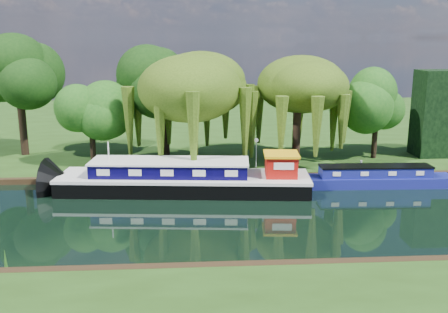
{
  "coord_description": "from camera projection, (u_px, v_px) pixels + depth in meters",
  "views": [
    {
      "loc": [
        -4.92,
        -30.89,
        11.33
      ],
      "look_at": [
        -2.63,
        4.81,
        2.8
      ],
      "focal_mm": 40.0,
      "sensor_mm": 36.0,
      "label": 1
    }
  ],
  "objects": [
    {
      "name": "red_dinghy",
      "position": [
        137.0,
        192.0,
        37.58
      ],
      "size": [
        3.41,
        2.53,
        0.68
      ],
      "primitive_type": "imported",
      "rotation": [
        0.0,
        0.0,
        1.51
      ],
      "color": "#9E100B",
      "rests_on": "ground"
    },
    {
      "name": "dutch_barge",
      "position": [
        186.0,
        179.0,
        37.49
      ],
      "size": [
        19.1,
        5.96,
        3.96
      ],
      "rotation": [
        0.0,
        0.0,
        -0.09
      ],
      "color": "black",
      "rests_on": "ground"
    },
    {
      "name": "willow_right",
      "position": [
        298.0,
        93.0,
        42.96
      ],
      "size": [
        7.0,
        7.0,
        8.53
      ],
      "color": "black",
      "rests_on": "far_bank"
    },
    {
      "name": "narrowboat",
      "position": [
        375.0,
        178.0,
        38.95
      ],
      "size": [
        12.33,
        2.35,
        1.79
      ],
      "rotation": [
        0.0,
        0.0,
        -0.02
      ],
      "color": "navy",
      "rests_on": "ground"
    },
    {
      "name": "far_bank",
      "position": [
        230.0,
        124.0,
        65.87
      ],
      "size": [
        120.0,
        52.0,
        0.45
      ],
      "primitive_type": "cube",
      "color": "#203E11",
      "rests_on": "ground"
    },
    {
      "name": "lamppost",
      "position": [
        256.0,
        145.0,
        42.58
      ],
      "size": [
        0.36,
        0.36,
        2.56
      ],
      "color": "silver",
      "rests_on": "far_bank"
    },
    {
      "name": "willow_left",
      "position": [
        193.0,
        89.0,
        41.66
      ],
      "size": [
        7.75,
        7.75,
        9.29
      ],
      "color": "black",
      "rests_on": "far_bank"
    },
    {
      "name": "tree_far_right",
      "position": [
        377.0,
        105.0,
        45.38
      ],
      "size": [
        4.37,
        4.37,
        7.15
      ],
      "color": "black",
      "rests_on": "far_bank"
    },
    {
      "name": "ground",
      "position": [
        268.0,
        214.0,
        32.92
      ],
      "size": [
        120.0,
        120.0,
        0.0
      ],
      "primitive_type": "plane",
      "color": "black"
    },
    {
      "name": "reeds_near",
      "position": [
        422.0,
        251.0,
        25.87
      ],
      "size": [
        33.7,
        1.5,
        1.1
      ],
      "color": "#1B5516",
      "rests_on": "ground"
    },
    {
      "name": "tree_far_mid",
      "position": [
        165.0,
        87.0,
        45.64
      ],
      "size": [
        5.74,
        5.74,
        9.39
      ],
      "color": "black",
      "rests_on": "far_bank"
    },
    {
      "name": "tree_far_back",
      "position": [
        18.0,
        80.0,
        46.14
      ],
      "size": [
        6.05,
        6.05,
        10.18
      ],
      "color": "black",
      "rests_on": "far_bank"
    },
    {
      "name": "tree_far_left",
      "position": [
        91.0,
        110.0,
        42.44
      ],
      "size": [
        4.39,
        4.39,
        7.07
      ],
      "color": "black",
      "rests_on": "far_bank"
    },
    {
      "name": "mooring_posts",
      "position": [
        247.0,
        168.0,
        40.82
      ],
      "size": [
        19.16,
        0.16,
        1.0
      ],
      "color": "silver",
      "rests_on": "far_bank"
    },
    {
      "name": "conifer_hedge",
      "position": [
        448.0,
        113.0,
        46.66
      ],
      "size": [
        6.0,
        3.0,
        8.0
      ],
      "primitive_type": "cube",
      "color": "black",
      "rests_on": "far_bank"
    }
  ]
}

